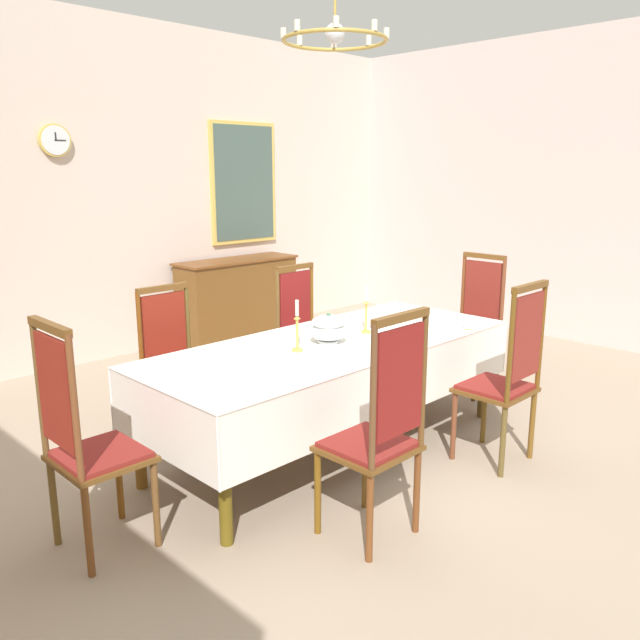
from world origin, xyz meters
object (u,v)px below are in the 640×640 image
(chair_south_a, at_px, (379,428))
(chair_north_a, at_px, (176,360))
(dining_table, at_px, (333,352))
(framed_painting, at_px, (244,183))
(candlestick_west, at_px, (297,331))
(candlestick_east, at_px, (366,315))
(bowl_far_left, at_px, (313,369))
(chair_south_b, at_px, (506,374))
(spoon_primary, at_px, (413,338))
(bowl_far_right, at_px, (387,307))
(chandelier, at_px, (335,38))
(bowl_near_left, at_px, (405,340))
(sideboard, at_px, (238,298))
(bowl_near_right, at_px, (451,329))
(chair_head_east, at_px, (473,323))
(chair_head_west, at_px, (85,439))
(soup_tureen, at_px, (328,328))
(spoon_secondary, at_px, (457,328))
(chair_north_b, at_px, (305,329))
(mounted_clock, at_px, (55,140))

(chair_south_a, distance_m, chair_north_a, 1.87)
(dining_table, relative_size, framed_painting, 1.95)
(candlestick_west, relative_size, candlestick_east, 1.00)
(chair_north_a, distance_m, bowl_far_left, 1.34)
(chair_south_b, relative_size, framed_painting, 0.89)
(spoon_primary, bearing_deg, bowl_far_right, 65.97)
(chair_south_b, bearing_deg, chandelier, 123.88)
(chair_south_a, bearing_deg, bowl_near_left, 31.33)
(bowl_far_right, relative_size, spoon_primary, 0.98)
(chair_south_b, bearing_deg, sideboard, 78.42)
(bowl_near_right, bearing_deg, chair_head_east, 22.92)
(bowl_far_right, distance_m, sideboard, 2.53)
(chair_head_west, xyz_separation_m, bowl_far_right, (2.77, 0.38, 0.18))
(soup_tureen, relative_size, spoon_secondary, 1.45)
(chair_south_a, relative_size, chair_north_a, 1.12)
(candlestick_east, height_order, framed_painting, framed_painting)
(bowl_far_right, bearing_deg, chandelier, -159.60)
(chair_south_a, relative_size, bowl_far_left, 6.98)
(chair_head_east, height_order, spoon_secondary, chair_head_east)
(chair_north_b, relative_size, spoon_primary, 6.38)
(bowl_near_right, bearing_deg, chair_south_a, -159.53)
(bowl_near_left, bearing_deg, chair_head_west, 169.83)
(chair_south_a, height_order, bowl_far_right, chair_south_a)
(dining_table, height_order, mounted_clock, mounted_clock)
(chair_south_a, relative_size, bowl_near_right, 6.56)
(dining_table, xyz_separation_m, chair_south_a, (-0.64, -0.94, -0.08))
(dining_table, relative_size, soup_tureen, 10.63)
(chair_head_west, relative_size, candlestick_east, 3.66)
(chair_head_east, xyz_separation_m, candlestick_west, (-2.07, 0.00, 0.30))
(chair_south_b, distance_m, sideboard, 3.88)
(bowl_near_right, relative_size, mounted_clock, 0.64)
(mounted_clock, bearing_deg, bowl_far_left, -92.29)
(chair_south_b, bearing_deg, chair_head_west, 158.47)
(dining_table, relative_size, chair_north_b, 2.41)
(spoon_secondary, distance_m, framed_painting, 3.72)
(soup_tureen, distance_m, bowl_near_right, 0.92)
(chair_north_b, distance_m, spoon_primary, 1.30)
(chair_south_a, height_order, bowl_near_left, chair_south_a)
(framed_painting, bearing_deg, chair_south_b, -105.31)
(bowl_near_left, xyz_separation_m, bowl_far_right, (0.73, 0.75, -0.00))
(chair_south_a, relative_size, spoon_primary, 7.08)
(chair_south_b, xyz_separation_m, chandelier, (-0.63, 0.94, 2.05))
(chair_north_a, distance_m, chair_north_b, 1.27)
(chair_north_b, bearing_deg, spoon_primary, 81.06)
(bowl_far_right, height_order, chandelier, chandelier)
(chair_south_b, height_order, chair_north_b, chair_south_b)
(chair_head_east, distance_m, sideboard, 2.88)
(spoon_primary, relative_size, sideboard, 0.12)
(mounted_clock, relative_size, framed_painting, 0.21)
(chair_head_east, distance_m, bowl_near_right, 1.07)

